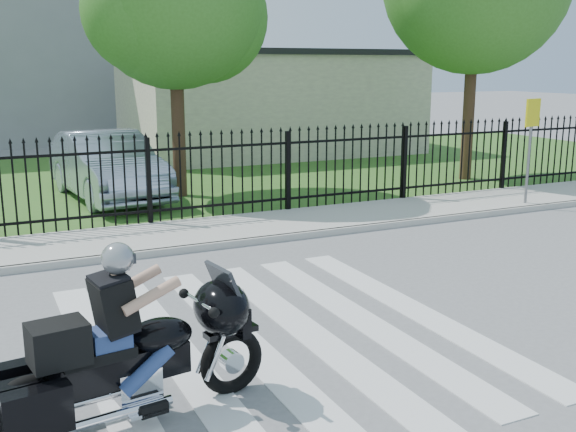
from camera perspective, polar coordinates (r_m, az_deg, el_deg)
name	(u,v)px	position (r m, az deg, el deg)	size (l,w,h in m)	color
ground	(276,335)	(8.16, -1.07, -10.08)	(120.00, 120.00, 0.00)	slate
crosswalk	(276,335)	(8.16, -1.07, -10.04)	(5.00, 5.50, 0.01)	silver
sidewalk	(164,237)	(12.64, -10.44, -1.74)	(40.00, 2.00, 0.12)	#ADAAA3
curb	(180,250)	(11.71, -9.16, -2.84)	(40.00, 0.12, 0.12)	#ADAAA3
grass_strip	(97,182)	(19.37, -15.86, 2.81)	(40.00, 12.00, 0.02)	#2E6021
iron_fence	(149,183)	(13.42, -11.70, 2.72)	(26.00, 0.04, 1.80)	black
building_low	(270,105)	(25.03, -1.56, 9.40)	(10.00, 6.00, 3.50)	beige
building_low_roof	(269,53)	(25.00, -1.59, 13.64)	(10.20, 6.20, 0.20)	black
motorcycle_rider	(129,349)	(6.22, -13.34, -10.89)	(2.59, 1.06, 1.72)	black
parked_car	(107,166)	(16.64, -15.05, 4.14)	(1.70, 4.87, 1.60)	#98A5BF
traffic_sign	(531,129)	(15.88, 19.90, 6.93)	(0.50, 0.16, 2.33)	slate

